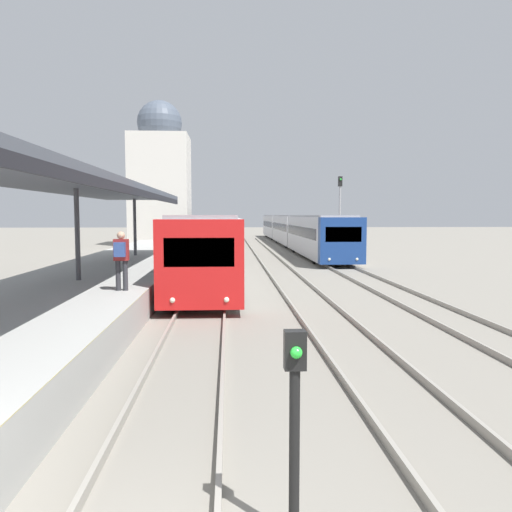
{
  "coord_description": "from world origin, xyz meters",
  "views": [
    {
      "loc": [
        0.83,
        -3.23,
        3.02
      ],
      "look_at": [
        1.81,
        14.11,
        1.59
      ],
      "focal_mm": 35.0,
      "sensor_mm": 36.0,
      "label": 1
    }
  ],
  "objects_px": {
    "person_on_platform": "(121,256)",
    "signal_mast_far": "(340,207)",
    "signal_post_near": "(295,412)",
    "train_far": "(292,229)",
    "train_near": "(217,233)"
  },
  "relations": [
    {
      "from": "person_on_platform",
      "to": "signal_mast_far",
      "type": "xyz_separation_m",
      "value": [
        10.92,
        21.02,
        1.67
      ]
    },
    {
      "from": "signal_post_near",
      "to": "signal_mast_far",
      "type": "distance_m",
      "value": 31.62
    },
    {
      "from": "train_far",
      "to": "signal_post_near",
      "type": "height_order",
      "value": "train_far"
    },
    {
      "from": "train_far",
      "to": "signal_post_near",
      "type": "distance_m",
      "value": 45.58
    },
    {
      "from": "signal_post_near",
      "to": "train_near",
      "type": "bearing_deg",
      "value": 92.46
    },
    {
      "from": "person_on_platform",
      "to": "train_far",
      "type": "xyz_separation_m",
      "value": [
        9.39,
        35.56,
        -0.21
      ]
    },
    {
      "from": "person_on_platform",
      "to": "signal_mast_far",
      "type": "distance_m",
      "value": 23.75
    },
    {
      "from": "signal_post_near",
      "to": "signal_mast_far",
      "type": "bearing_deg",
      "value": 76.56
    },
    {
      "from": "train_near",
      "to": "signal_post_near",
      "type": "xyz_separation_m",
      "value": [
        1.44,
        -33.38,
        -0.46
      ]
    },
    {
      "from": "train_far",
      "to": "signal_mast_far",
      "type": "xyz_separation_m",
      "value": [
        1.54,
        -14.54,
        1.88
      ]
    },
    {
      "from": "train_near",
      "to": "train_far",
      "type": "distance_m",
      "value": 13.86
    },
    {
      "from": "train_far",
      "to": "train_near",
      "type": "bearing_deg",
      "value": -121.44
    },
    {
      "from": "train_near",
      "to": "train_far",
      "type": "height_order",
      "value": "train_near"
    },
    {
      "from": "train_near",
      "to": "signal_mast_far",
      "type": "distance_m",
      "value": 9.36
    },
    {
      "from": "train_far",
      "to": "signal_mast_far",
      "type": "distance_m",
      "value": 14.74
    }
  ]
}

